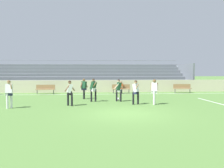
% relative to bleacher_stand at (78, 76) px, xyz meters
% --- Properties ---
extents(ground_plane, '(160.00, 160.00, 0.00)m').
position_rel_bleacher_stand_xyz_m(ground_plane, '(3.53, -16.04, -1.64)').
color(ground_plane, '#517A38').
extents(field_line_sideline, '(44.00, 0.12, 0.01)m').
position_rel_bleacher_stand_xyz_m(field_line_sideline, '(3.53, -5.78, -1.63)').
color(field_line_sideline, white).
rests_on(field_line_sideline, ground).
extents(field_line_penalty_mark, '(0.12, 4.40, 0.01)m').
position_rel_bleacher_stand_xyz_m(field_line_penalty_mark, '(10.46, -11.91, -1.63)').
color(field_line_penalty_mark, white).
rests_on(field_line_penalty_mark, ground).
extents(sideline_wall, '(48.00, 0.16, 1.28)m').
position_rel_bleacher_stand_xyz_m(sideline_wall, '(3.53, -3.87, -1.00)').
color(sideline_wall, beige).
rests_on(sideline_wall, ground).
extents(bleacher_stand, '(26.45, 5.92, 3.69)m').
position_rel_bleacher_stand_xyz_m(bleacher_stand, '(0.00, 0.00, 0.00)').
color(bleacher_stand, '#9EA3AD').
rests_on(bleacher_stand, ground).
extents(bench_far_left, '(1.80, 0.40, 0.90)m').
position_rel_bleacher_stand_xyz_m(bench_far_left, '(10.87, -5.21, -1.09)').
color(bench_far_left, '#99754C').
rests_on(bench_far_left, ground).
extents(bench_near_bin, '(1.80, 0.40, 0.90)m').
position_rel_bleacher_stand_xyz_m(bench_near_bin, '(4.59, -5.21, -1.09)').
color(bench_near_bin, '#99754C').
rests_on(bench_near_bin, ground).
extents(bench_centre_sideline, '(1.80, 0.40, 0.90)m').
position_rel_bleacher_stand_xyz_m(bench_centre_sideline, '(-2.80, -5.21, -1.09)').
color(bench_centre_sideline, '#99754C').
rests_on(bench_centre_sideline, ground).
extents(spectator_seated, '(0.36, 0.42, 1.21)m').
position_rel_bleacher_stand_xyz_m(spectator_seated, '(4.59, -5.33, -0.94)').
color(spectator_seated, '#2D2D38').
rests_on(spectator_seated, ground).
extents(player_dark_dropping_back, '(0.71, 0.47, 1.62)m').
position_rel_bleacher_stand_xyz_m(player_dark_dropping_back, '(3.69, -11.16, -0.68)').
color(player_dark_dropping_back, black).
rests_on(player_dark_dropping_back, ground).
extents(player_dark_on_ball, '(0.54, 0.73, 1.69)m').
position_rel_bleacher_stand_xyz_m(player_dark_on_ball, '(1.84, -11.14, -0.63)').
color(player_dark_on_ball, black).
rests_on(player_dark_on_ball, ground).
extents(player_white_challenging, '(0.66, 0.46, 1.63)m').
position_rel_bleacher_stand_xyz_m(player_white_challenging, '(0.32, -13.03, -0.67)').
color(player_white_challenging, black).
rests_on(player_white_challenging, ground).
extents(player_dark_wide_left, '(0.61, 0.46, 1.63)m').
position_rel_bleacher_stand_xyz_m(player_dark_wide_left, '(1.08, -9.42, -0.67)').
color(player_dark_wide_left, black).
rests_on(player_dark_wide_left, ground).
extents(player_white_trailing_run, '(0.53, 0.43, 1.69)m').
position_rel_bleacher_stand_xyz_m(player_white_trailing_run, '(5.90, -12.90, -0.63)').
color(player_white_trailing_run, white).
rests_on(player_white_trailing_run, ground).
extents(player_white_overlapping, '(0.50, 0.68, 1.63)m').
position_rel_bleacher_stand_xyz_m(player_white_overlapping, '(4.66, -12.78, -0.67)').
color(player_white_overlapping, black).
rests_on(player_white_overlapping, ground).
extents(player_white_pressing_high, '(0.45, 0.48, 1.70)m').
position_rel_bleacher_stand_xyz_m(player_white_pressing_high, '(-3.21, -13.74, -0.62)').
color(player_white_pressing_high, white).
rests_on(player_white_pressing_high, ground).
extents(soccer_ball, '(0.22, 0.22, 0.22)m').
position_rel_bleacher_stand_xyz_m(soccer_ball, '(3.68, -10.71, -1.53)').
color(soccer_ball, white).
rests_on(soccer_ball, ground).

